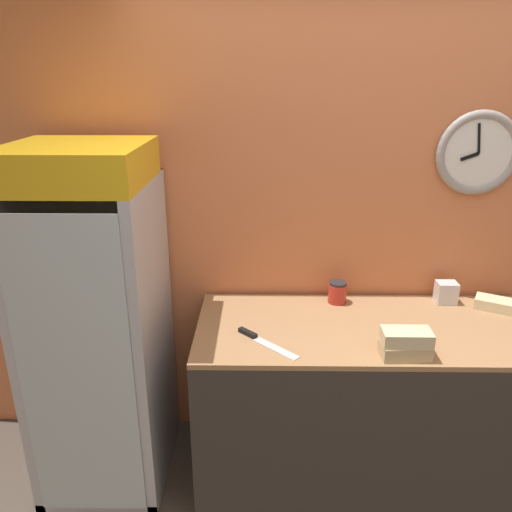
% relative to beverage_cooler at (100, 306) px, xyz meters
% --- Properties ---
extents(wall_back, '(5.20, 0.10, 2.70)m').
position_rel_beverage_cooler_xyz_m(wall_back, '(1.40, 0.36, 0.37)').
color(wall_back, '#D17547').
rests_on(wall_back, ground_plane).
extents(prep_counter, '(1.77, 0.74, 0.91)m').
position_rel_beverage_cooler_xyz_m(prep_counter, '(1.39, -0.06, -0.53)').
color(prep_counter, '#332D28').
rests_on(prep_counter, ground_plane).
extents(beverage_cooler, '(0.62, 0.72, 1.81)m').
position_rel_beverage_cooler_xyz_m(beverage_cooler, '(0.00, 0.00, 0.00)').
color(beverage_cooler, '#B2B7BC').
rests_on(beverage_cooler, ground_plane).
extents(sandwich_stack_bottom, '(0.22, 0.13, 0.07)m').
position_rel_beverage_cooler_xyz_m(sandwich_stack_bottom, '(1.48, -0.35, -0.04)').
color(sandwich_stack_bottom, tan).
rests_on(sandwich_stack_bottom, prep_counter).
extents(sandwich_stack_middle, '(0.22, 0.12, 0.07)m').
position_rel_beverage_cooler_xyz_m(sandwich_stack_middle, '(1.48, -0.35, 0.02)').
color(sandwich_stack_middle, beige).
rests_on(sandwich_stack_middle, sandwich_stack_bottom).
extents(sandwich_flat_left, '(0.24, 0.20, 0.06)m').
position_rel_beverage_cooler_xyz_m(sandwich_flat_left, '(2.10, 0.14, -0.05)').
color(sandwich_flat_left, beige).
rests_on(sandwich_flat_left, prep_counter).
extents(chefs_knife, '(0.29, 0.28, 0.02)m').
position_rel_beverage_cooler_xyz_m(chefs_knife, '(0.82, -0.21, -0.07)').
color(chefs_knife, silver).
rests_on(chefs_knife, prep_counter).
extents(condiment_jar, '(0.10, 0.10, 0.12)m').
position_rel_beverage_cooler_xyz_m(condiment_jar, '(1.25, 0.22, -0.02)').
color(condiment_jar, '#B72D23').
rests_on(condiment_jar, prep_counter).
extents(napkin_dispenser, '(0.11, 0.09, 0.12)m').
position_rel_beverage_cooler_xyz_m(napkin_dispenser, '(1.85, 0.22, -0.02)').
color(napkin_dispenser, silver).
rests_on(napkin_dispenser, prep_counter).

